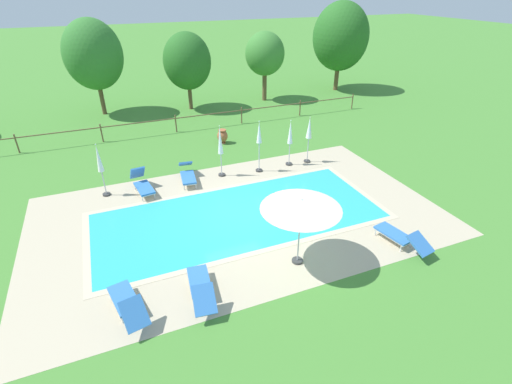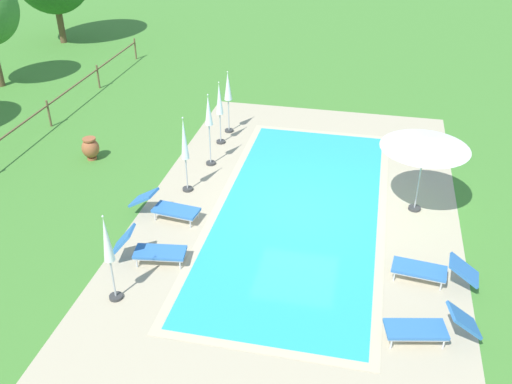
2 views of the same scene
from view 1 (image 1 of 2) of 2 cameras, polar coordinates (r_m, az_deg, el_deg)
ground_plane at (r=14.68m, az=-2.55°, el=-3.59°), size 160.00×160.00×0.00m
pool_deck_paving at (r=14.68m, az=-2.55°, el=-3.58°), size 15.42×9.10×0.01m
swimming_pool_water at (r=14.68m, az=-2.55°, el=-3.57°), size 10.84×4.52×0.01m
pool_coping_rim at (r=14.67m, az=-2.55°, el=-3.56°), size 11.32×5.00×0.01m
sun_lounger_north_near_steps at (r=11.17m, az=-8.36°, el=-13.96°), size 0.83×2.08×0.80m
sun_lounger_north_mid at (r=13.84m, az=21.10°, el=-6.32°), size 0.97×2.13×0.74m
sun_lounger_north_far at (r=17.32m, az=-10.35°, el=2.77°), size 0.84×2.09×0.78m
sun_lounger_north_end at (r=11.16m, az=-18.93°, el=-15.57°), size 1.00×2.06×0.87m
sun_lounger_south_near_corner at (r=16.84m, az=-16.85°, el=1.23°), size 0.85×1.93×0.98m
patio_umbrella_open_foreground at (r=11.26m, az=6.85°, el=-1.90°), size 2.47×2.47×2.38m
patio_umbrella_closed_row_west at (r=18.61m, az=8.04°, el=9.06°), size 0.32×0.32×2.35m
patio_umbrella_closed_row_mid_west at (r=17.42m, az=0.48°, el=8.22°), size 0.32×0.32×2.51m
patio_umbrella_closed_row_centre at (r=18.23m, az=5.19°, el=8.44°), size 0.32×0.32×2.31m
patio_umbrella_closed_row_mid_east at (r=16.61m, az=-22.60°, el=4.12°), size 0.32×0.32×2.34m
patio_umbrella_closed_row_east at (r=17.10m, az=-5.43°, el=7.22°), size 0.32×0.32×2.46m
terracotta_urn_near_fence at (r=21.30m, az=-5.11°, el=8.45°), size 0.59×0.59×0.79m
perimeter_fence at (r=23.30m, az=-12.08°, el=10.52°), size 25.23×0.08×1.05m
tree_west_mid at (r=27.18m, az=-10.38°, el=18.89°), size 3.20×3.20×5.14m
tree_centre at (r=29.02m, az=1.35°, el=20.17°), size 2.86×2.86×4.92m
tree_east_mid at (r=27.55m, az=-23.43°, el=18.53°), size 3.68×3.68×6.07m
tree_far_east at (r=32.69m, az=12.69°, el=21.96°), size 4.37×4.37×6.75m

